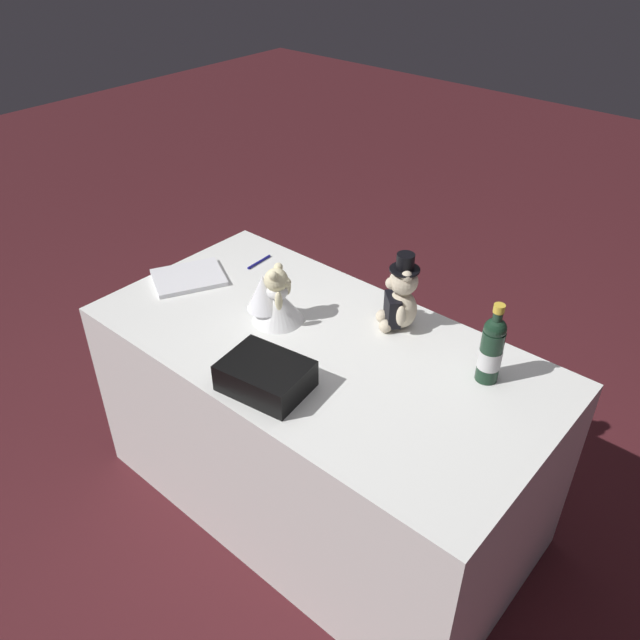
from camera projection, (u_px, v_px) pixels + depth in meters
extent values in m
plane|color=#47191E|center=(320.00, 496.00, 2.67)|extent=(12.00, 12.00, 0.00)
cube|color=white|center=(320.00, 427.00, 2.44)|extent=(1.65, 0.85, 0.79)
ellipsoid|color=beige|center=(401.00, 309.00, 2.26)|extent=(0.11, 0.10, 0.14)
cube|color=black|center=(393.00, 309.00, 2.26)|extent=(0.10, 0.10, 0.11)
sphere|color=beige|center=(404.00, 281.00, 2.20)|extent=(0.10, 0.10, 0.10)
sphere|color=beige|center=(391.00, 283.00, 2.19)|extent=(0.04, 0.04, 0.04)
sphere|color=beige|center=(402.00, 266.00, 2.20)|extent=(0.04, 0.04, 0.04)
sphere|color=beige|center=(407.00, 276.00, 2.14)|extent=(0.04, 0.04, 0.04)
ellipsoid|color=beige|center=(394.00, 297.00, 2.30)|extent=(0.03, 0.03, 0.08)
ellipsoid|color=beige|center=(401.00, 316.00, 2.20)|extent=(0.03, 0.03, 0.08)
sphere|color=beige|center=(382.00, 316.00, 2.31)|extent=(0.05, 0.05, 0.05)
sphere|color=beige|center=(385.00, 326.00, 2.26)|extent=(0.05, 0.05, 0.05)
cylinder|color=black|center=(405.00, 269.00, 2.17)|extent=(0.11, 0.11, 0.01)
cylinder|color=black|center=(405.00, 262.00, 2.15)|extent=(0.06, 0.06, 0.06)
cone|color=white|center=(277.00, 304.00, 2.29)|extent=(0.19, 0.19, 0.13)
ellipsoid|color=white|center=(277.00, 291.00, 2.26)|extent=(0.08, 0.08, 0.06)
sphere|color=beige|center=(276.00, 280.00, 2.24)|extent=(0.09, 0.09, 0.09)
sphere|color=beige|center=(286.00, 282.00, 2.23)|extent=(0.04, 0.04, 0.04)
sphere|color=beige|center=(273.00, 276.00, 2.19)|extent=(0.03, 0.03, 0.03)
sphere|color=beige|center=(278.00, 267.00, 2.24)|extent=(0.03, 0.03, 0.03)
ellipsoid|color=beige|center=(279.00, 301.00, 2.22)|extent=(0.03, 0.03, 0.07)
ellipsoid|color=beige|center=(287.00, 286.00, 2.30)|extent=(0.03, 0.03, 0.07)
cone|color=white|center=(264.00, 292.00, 2.28)|extent=(0.20, 0.19, 0.14)
cylinder|color=#183322|center=(490.00, 356.00, 2.01)|extent=(0.07, 0.07, 0.18)
sphere|color=#183322|center=(495.00, 329.00, 1.95)|extent=(0.07, 0.07, 0.07)
cylinder|color=#183322|center=(498.00, 316.00, 1.92)|extent=(0.03, 0.03, 0.07)
cylinder|color=gold|center=(499.00, 309.00, 1.90)|extent=(0.04, 0.04, 0.03)
cylinder|color=silver|center=(490.00, 358.00, 2.01)|extent=(0.07, 0.07, 0.06)
cylinder|color=navy|center=(259.00, 262.00, 2.67)|extent=(0.02, 0.13, 0.01)
cone|color=silver|center=(270.00, 256.00, 2.71)|extent=(0.01, 0.02, 0.01)
cube|color=black|center=(266.00, 376.00, 2.00)|extent=(0.29, 0.24, 0.09)
cube|color=#B7B7BF|center=(240.00, 389.00, 1.94)|extent=(0.03, 0.01, 0.02)
cube|color=white|center=(189.00, 277.00, 2.56)|extent=(0.32, 0.34, 0.02)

